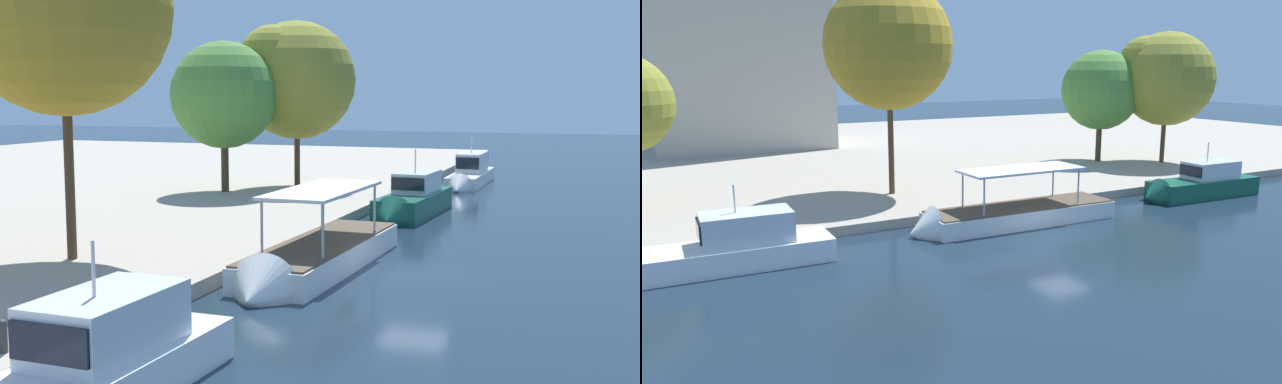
{
  "view_description": "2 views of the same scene",
  "coord_description": "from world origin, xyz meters",
  "views": [
    {
      "loc": [
        -29.58,
        -6.9,
        6.82
      ],
      "look_at": [
        2.1,
        4.51,
        2.7
      ],
      "focal_mm": 46.15,
      "sensor_mm": 36.0,
      "label": 1
    },
    {
      "loc": [
        -18.66,
        -23.13,
        8.58
      ],
      "look_at": [
        -3.26,
        4.43,
        1.99
      ],
      "focal_mm": 33.8,
      "sensor_mm": 36.0,
      "label": 2
    }
  ],
  "objects": [
    {
      "name": "tree_3",
      "position": [
        20.86,
        13.09,
        7.77
      ],
      "size": [
        7.73,
        7.73,
        10.88
      ],
      "color": "#4C3823",
      "rests_on": "dock_promenade"
    },
    {
      "name": "tour_boat_2",
      "position": [
        -0.91,
        3.7,
        0.38
      ],
      "size": [
        12.29,
        3.17,
        4.18
      ],
      "rotation": [
        0.0,
        0.0,
        3.12
      ],
      "color": "silver",
      "rests_on": "ground_plane"
    },
    {
      "name": "motor_yacht_3",
      "position": [
        14.26,
        3.54,
        0.66
      ],
      "size": [
        9.17,
        2.77,
        4.4
      ],
      "rotation": [
        0.0,
        0.0,
        3.1
      ],
      "color": "#14513D",
      "rests_on": "ground_plane"
    },
    {
      "name": "mooring_bollard_1",
      "position": [
        -14.1,
        6.81,
        1.0
      ],
      "size": [
        0.26,
        0.26,
        0.83
      ],
      "color": "#2D2D33",
      "rests_on": "dock_promenade"
    },
    {
      "name": "tree_0",
      "position": [
        16.73,
        16.15,
        6.73
      ],
      "size": [
        6.68,
        6.68,
        9.41
      ],
      "color": "#4C3823",
      "rests_on": "dock_promenade"
    },
    {
      "name": "motor_yacht_4",
      "position": [
        30.54,
        3.08,
        0.58
      ],
      "size": [
        10.69,
        2.25,
        4.46
      ],
      "rotation": [
        0.0,
        0.0,
        3.15
      ],
      "color": "silver",
      "rests_on": "ground_plane"
    },
    {
      "name": "tree_2",
      "position": [
        -4.22,
        12.35,
        9.8
      ],
      "size": [
        7.98,
        7.98,
        13.31
      ],
      "color": "#4C3823",
      "rests_on": "dock_promenade"
    },
    {
      "name": "ground_plane",
      "position": [
        0.0,
        0.0,
        0.0
      ],
      "size": [
        220.0,
        220.0,
        0.0
      ],
      "primitive_type": "plane",
      "color": "#192838"
    }
  ]
}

